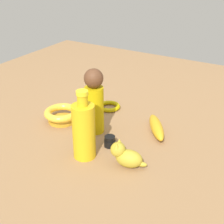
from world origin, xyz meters
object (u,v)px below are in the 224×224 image
(nail_polish_jar, at_px, (110,141))
(cat_figurine, at_px, (126,156))
(banana, at_px, (156,127))
(bangle, at_px, (109,106))
(bottle_tall, at_px, (84,130))
(bowl, at_px, (62,114))
(person_figure_adult, at_px, (94,101))

(nail_polish_jar, xyz_separation_m, cat_figurine, (-0.11, 0.07, 0.02))
(banana, height_order, bangle, banana)
(banana, relative_size, cat_figurine, 1.56)
(nail_polish_jar, bearing_deg, cat_figurine, 144.97)
(bottle_tall, bearing_deg, bangle, -72.01)
(banana, height_order, bowl, bowl)
(banana, xyz_separation_m, bowl, (0.37, 0.12, 0.01))
(banana, distance_m, bangle, 0.28)
(cat_figurine, bearing_deg, person_figure_adult, -33.00)
(nail_polish_jar, distance_m, bottle_tall, 0.14)
(banana, bearing_deg, bottle_tall, -62.68)
(banana, distance_m, cat_figurine, 0.25)
(bowl, bearing_deg, bangle, -118.07)
(bangle, distance_m, bowl, 0.23)
(bowl, bearing_deg, person_figure_adult, -179.30)
(bangle, relative_size, nail_polish_jar, 2.32)
(bangle, bearing_deg, cat_figurine, 128.24)
(nail_polish_jar, distance_m, cat_figurine, 0.13)
(cat_figurine, bearing_deg, bowl, -19.91)
(nail_polish_jar, relative_size, person_figure_adult, 0.16)
(banana, bearing_deg, bangle, -141.99)
(bowl, distance_m, cat_figurine, 0.40)
(person_figure_adult, xyz_separation_m, bottle_tall, (-0.06, 0.16, -0.03))
(banana, relative_size, bowl, 1.34)
(bowl, xyz_separation_m, nail_polish_jar, (-0.27, 0.06, -0.01))
(nail_polish_jar, height_order, cat_figurine, cat_figurine)
(bangle, relative_size, cat_figurine, 0.79)
(bangle, xyz_separation_m, bowl, (0.11, 0.20, 0.02))
(banana, xyz_separation_m, bangle, (0.27, -0.09, -0.01))
(bangle, height_order, person_figure_adult, person_figure_adult)
(bowl, relative_size, nail_polish_jar, 3.39)
(cat_figurine, distance_m, person_figure_adult, 0.27)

